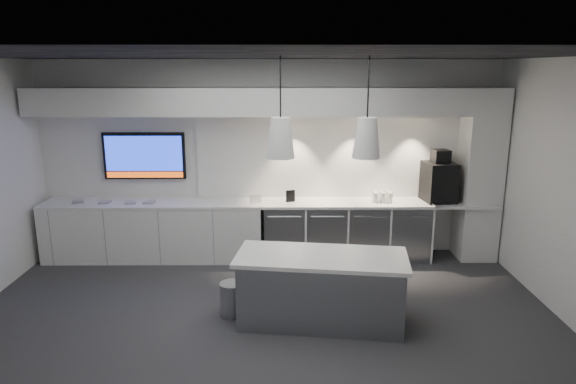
{
  "coord_description": "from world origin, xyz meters",
  "views": [
    {
      "loc": [
        0.25,
        -5.34,
        2.88
      ],
      "look_at": [
        0.3,
        1.1,
        1.31
      ],
      "focal_mm": 32.0,
      "sensor_mm": 36.0,
      "label": 1
    }
  ],
  "objects_px": {
    "island": "(321,289)",
    "wall_tv": "(144,156)",
    "coffee_machine": "(439,180)",
    "bin": "(232,299)"
  },
  "relations": [
    {
      "from": "island",
      "to": "wall_tv",
      "type": "bearing_deg",
      "value": 145.15
    },
    {
      "from": "coffee_machine",
      "to": "wall_tv",
      "type": "bearing_deg",
      "value": 170.11
    },
    {
      "from": "island",
      "to": "coffee_machine",
      "type": "xyz_separation_m",
      "value": [
        1.92,
        2.1,
        0.81
      ]
    },
    {
      "from": "bin",
      "to": "island",
      "type": "bearing_deg",
      "value": -9.4
    },
    {
      "from": "coffee_machine",
      "to": "bin",
      "type": "bearing_deg",
      "value": -153.7
    },
    {
      "from": "island",
      "to": "bin",
      "type": "xyz_separation_m",
      "value": [
        -1.04,
        0.17,
        -0.21
      ]
    },
    {
      "from": "wall_tv",
      "to": "island",
      "type": "xyz_separation_m",
      "value": [
        2.57,
        -2.35,
        -1.15
      ]
    },
    {
      "from": "island",
      "to": "bin",
      "type": "bearing_deg",
      "value": 178.13
    },
    {
      "from": "bin",
      "to": "coffee_machine",
      "type": "xyz_separation_m",
      "value": [
        2.96,
        1.93,
        1.02
      ]
    },
    {
      "from": "wall_tv",
      "to": "coffee_machine",
      "type": "distance_m",
      "value": 4.51
    }
  ]
}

